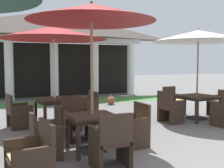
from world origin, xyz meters
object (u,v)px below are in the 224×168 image
Objects in this scene: patio_chair_mid_left_north at (173,102)px; patio_chair_far_back_south at (111,142)px; patio_table_mid_left at (197,98)px; patio_table_mid_right at (55,102)px; patio_chair_near_foreground_east at (32,159)px; patio_umbrella_mid_right at (54,33)px; patio_chair_mid_right_south at (69,115)px; patio_chair_far_back_north at (78,121)px; patio_umbrella_far_back at (91,14)px; terracotta_urn at (111,100)px; patio_chair_mid_left_west at (170,108)px; patio_table_far_back at (92,120)px; patio_umbrella_mid_left at (198,36)px; patio_chair_mid_right_west at (18,113)px; patio_chair_mid_left_east at (221,103)px; patio_chair_far_back_east at (134,126)px; patio_chair_mid_right_east at (87,106)px; patio_chair_far_back_west at (44,136)px.

patio_chair_far_back_south is at bearing 37.92° from patio_chair_mid_left_north.
patio_table_mid_left reaches higher than patio_table_mid_right.
patio_umbrella_mid_right reaches higher than patio_chair_near_foreground_east.
patio_umbrella_mid_right is at bearing 90.00° from patio_chair_mid_right_south.
patio_umbrella_far_back is at bearing 90.00° from patio_chair_far_back_north.
patio_umbrella_mid_right is at bearing -136.41° from terracotta_urn.
patio_chair_mid_left_west is at bearing -62.91° from patio_chair_near_foreground_east.
patio_umbrella_far_back is (0.05, -1.73, 2.21)m from patio_chair_mid_right_south.
patio_chair_far_back_north is at bearing 91.64° from patio_table_far_back.
patio_umbrella_mid_left is 2.64× the size of patio_table_mid_right.
patio_chair_near_foreground_east is 0.87× the size of patio_table_mid_right.
patio_umbrella_mid_left is 4.63m from patio_table_mid_right.
patio_chair_near_foreground_east is 1.00× the size of patio_chair_mid_right_south.
patio_chair_mid_right_south is at bearing 91.65° from patio_table_far_back.
patio_chair_near_foreground_east is 3.80m from patio_chair_mid_right_west.
patio_chair_mid_left_east is 0.94× the size of patio_chair_far_back_east.
patio_chair_mid_right_east is (-2.99, 0.16, -0.00)m from patio_chair_mid_left_north.
patio_chair_mid_right_east is (0.99, 0.17, -2.12)m from patio_umbrella_mid_right.
patio_chair_far_back_west is (-0.87, -1.76, -0.02)m from patio_chair_mid_right_south.
patio_umbrella_mid_right reaches higher than patio_chair_mid_left_north.
patio_chair_mid_right_south is at bearing 179.23° from patio_umbrella_mid_left.
patio_chair_mid_left_east is at bearing 134.83° from patio_chair_mid_left_north.
patio_chair_near_foreground_east reaches higher than patio_chair_mid_left_east.
patio_chair_mid_right_east is 0.94× the size of patio_chair_far_back_north.
patio_chair_far_back_east is (-4.00, -1.77, 0.00)m from patio_chair_mid_left_east.
patio_chair_near_foreground_east reaches higher than patio_chair_far_back_north.
patio_table_mid_right is 3.65m from patio_chair_far_back_south.
patio_chair_mid_right_east is 2.87m from patio_chair_far_back_east.
patio_chair_far_back_east is (0.89, 0.95, -0.01)m from patio_chair_far_back_south.
patio_chair_far_back_south is (-4.89, -2.71, 0.02)m from patio_chair_mid_left_east.
patio_table_mid_left is 4.23m from patio_table_mid_right.
patio_chair_far_back_east is at bearing -67.03° from patio_table_mid_right.
patio_table_mid_right is 1.25× the size of patio_chair_mid_right_east.
patio_chair_far_back_east is (0.92, 0.03, -0.20)m from patio_table_far_back.
patio_chair_near_foreground_east is 2.83m from patio_umbrella_far_back.
patio_chair_mid_right_west is 2.01m from patio_chair_far_back_north.
patio_umbrella_far_back is 2.41m from patio_chair_far_back_north.
patio_chair_far_back_west is at bearing -73.47° from patio_chair_mid_left_west.
patio_umbrella_mid_left is 3.11× the size of patio_chair_mid_right_west.
patio_chair_mid_left_north is (5.01, 3.97, -0.01)m from patio_chair_near_foreground_east.
patio_chair_far_back_north reaches higher than patio_chair_far_back_east.
patio_chair_mid_right_east reaches higher than patio_table_mid_right.
patio_chair_near_foreground_east is 1.01× the size of patio_chair_mid_left_west.
patio_chair_mid_left_north is 5.42m from patio_chair_far_back_west.
patio_chair_mid_left_north reaches higher than patio_table_far_back.
patio_chair_mid_left_west is at bearing -173.58° from patio_umbrella_mid_left.
patio_table_mid_left is 1.22× the size of patio_chair_mid_right_south.
patio_table_far_back is (0.22, -2.72, -1.91)m from patio_umbrella_mid_right.
patio_chair_far_back_west is at bearing -160.44° from patio_umbrella_mid_left.
patio_table_far_back is 0.99× the size of patio_chair_far_back_north.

